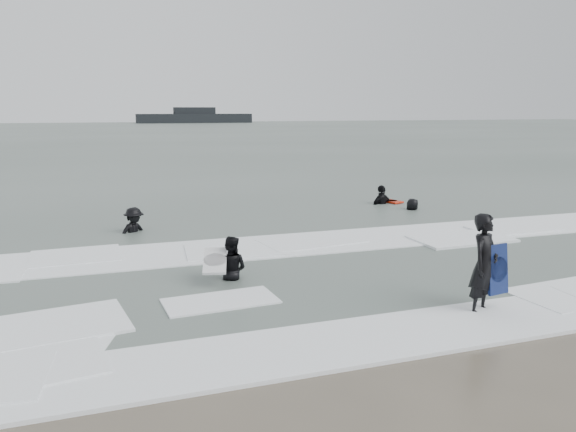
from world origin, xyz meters
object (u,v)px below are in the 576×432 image
object	(u,v)px
surfer_wading	(231,280)
surfer_right_near	(382,205)
vessel_horizon	(195,117)
surfer_breaker	(134,234)
surfer_centre	(481,313)
surfer_right_far	(412,211)

from	to	relation	value
surfer_wading	surfer_right_near	world-z (taller)	surfer_right_near
surfer_wading	vessel_horizon	bearing A→B (deg)	-66.34
surfer_breaker	surfer_centre	bearing A→B (deg)	-87.92
surfer_wading	surfer_right_far	size ratio (longest dim) A/B	0.97
surfer_breaker	surfer_right_near	xyz separation A→B (m)	(9.87, 2.40, 0.00)
surfer_centre	surfer_right_near	distance (m)	12.26
surfer_right_far	vessel_horizon	size ratio (longest dim) A/B	0.05
surfer_right_near	surfer_centre	bearing A→B (deg)	54.22
surfer_centre	surfer_right_near	size ratio (longest dim) A/B	0.99
surfer_breaker	vessel_horizon	xyz separation A→B (m)	(23.88, 138.51, 1.57)
surfer_breaker	surfer_right_near	bearing A→B (deg)	-16.97
surfer_wading	vessel_horizon	size ratio (longest dim) A/B	0.05
surfer_centre	surfer_breaker	size ratio (longest dim) A/B	1.15
surfer_wading	surfer_breaker	size ratio (longest dim) A/B	0.93
surfer_breaker	surfer_right_far	xyz separation A→B (m)	(10.32, 0.77, 0.00)
surfer_centre	surfer_right_near	xyz separation A→B (m)	(3.95, 11.60, 0.00)
surfer_wading	vessel_horizon	distance (m)	145.86
surfer_breaker	surfer_wading	bearing A→B (deg)	-102.87
surfer_centre	vessel_horizon	xyz separation A→B (m)	(17.97, 147.71, 1.57)
vessel_horizon	surfer_wading	bearing A→B (deg)	-98.70
surfer_wading	surfer_breaker	world-z (taller)	surfer_breaker
surfer_centre	surfer_wading	bearing A→B (deg)	110.25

